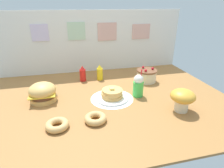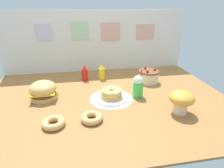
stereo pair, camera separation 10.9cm
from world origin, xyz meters
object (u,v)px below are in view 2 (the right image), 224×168
layer_cake (148,76)px  ketchup_bottle (85,73)px  burger (43,90)px  donut_chocolate (92,118)px  mustard_bottle (102,72)px  cream_soda_cup (138,86)px  pancake_stack (111,95)px  mushroom_stool (181,100)px  donut_pink_glaze (53,123)px

layer_cake → ketchup_bottle: (-0.75, 0.19, 0.02)m
burger → donut_chocolate: (0.44, -0.47, -0.06)m
ketchup_bottle → donut_chocolate: bearing=-88.8°
mustard_bottle → burger: bearing=-147.2°
ketchup_bottle → mustard_bottle: (0.21, -0.01, 0.00)m
mustard_bottle → ketchup_bottle: bearing=177.9°
ketchup_bottle → donut_chocolate: (0.02, -0.88, -0.06)m
cream_soda_cup → ketchup_bottle: bearing=133.7°
cream_soda_cup → pancake_stack: bearing=179.6°
ketchup_bottle → donut_chocolate: 0.89m
mustard_bottle → mushroom_stool: mushroom_stool is taller
mushroom_stool → burger: bearing=158.2°
donut_pink_glaze → cream_soda_cup: bearing=24.7°
mushroom_stool → donut_chocolate: bearing=178.9°
mustard_bottle → cream_soda_cup: (0.30, -0.53, 0.02)m
cream_soda_cup → donut_chocolate: size_ratio=1.61×
pancake_stack → ketchup_bottle: size_ratio=1.70×
layer_cake → mushroom_stool: size_ratio=1.13×
layer_cake → mushroom_stool: 0.71m
pancake_stack → mushroom_stool: mushroom_stool is taller
donut_pink_glaze → burger: bearing=106.4°
pancake_stack → donut_chocolate: pancake_stack is taller
cream_soda_cup → mushroom_stool: 0.45m
pancake_stack → ketchup_bottle: 0.59m
pancake_stack → donut_pink_glaze: size_ratio=1.83×
burger → pancake_stack: (0.66, -0.12, -0.04)m
ketchup_bottle → mushroom_stool: bearing=-48.9°
ketchup_bottle → mushroom_stool: mushroom_stool is taller
mustard_bottle → donut_pink_glaze: bearing=-118.7°
burger → ketchup_bottle: 0.59m
mushroom_stool → cream_soda_cup: bearing=126.8°
ketchup_bottle → cream_soda_cup: (0.51, -0.54, 0.02)m
layer_cake → mushroom_stool: (0.03, -0.70, 0.05)m
mustard_bottle → mushroom_stool: size_ratio=0.91×
mushroom_stool → mustard_bottle: bearing=122.8°
donut_pink_glaze → donut_chocolate: 0.30m
pancake_stack → mustard_bottle: size_ratio=1.70×
burger → ketchup_bottle: (0.42, 0.42, 0.00)m
layer_cake → mustard_bottle: 0.57m
pancake_stack → mustard_bottle: (-0.03, 0.53, 0.05)m
pancake_stack → donut_chocolate: bearing=-122.4°
pancake_stack → layer_cake: layer_cake is taller
burger → donut_pink_glaze: (0.14, -0.49, -0.06)m
burger → mustard_bottle: 0.75m
ketchup_bottle → mustard_bottle: size_ratio=1.00×
layer_cake → cream_soda_cup: cream_soda_cup is taller
burger → mustard_bottle: mustard_bottle is taller
layer_cake → mushroom_stool: mushroom_stool is taller
layer_cake → cream_soda_cup: size_ratio=0.83×
burger → cream_soda_cup: 0.95m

